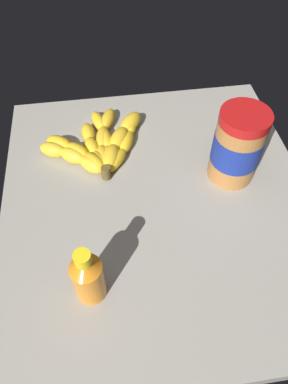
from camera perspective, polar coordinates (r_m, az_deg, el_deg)
ground_plane at (r=73.83cm, az=2.27°, el=-2.04°), size 70.81×64.10×4.07cm
banana_bunch at (r=80.88cm, az=-7.26°, el=7.67°), size 22.52×25.71×3.67cm
peanut_butter_jar at (r=72.94cm, az=15.01°, el=7.20°), size 9.93×9.93×16.60cm
honey_bottle at (r=57.76cm, az=-9.18°, el=-13.51°), size 5.23×5.23×13.00cm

